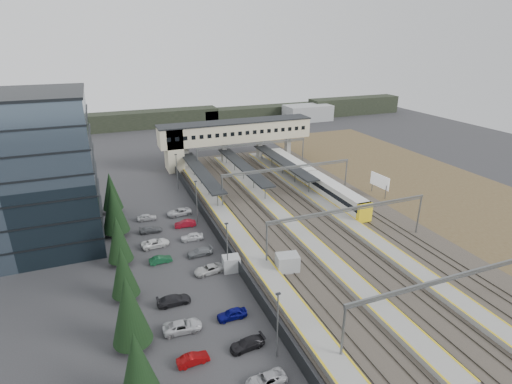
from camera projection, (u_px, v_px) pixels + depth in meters
name	position (u px, v px, depth m)	size (l,w,h in m)	color
ground	(259.00, 239.00, 66.92)	(220.00, 220.00, 0.00)	#2B2B2D
office_building	(10.00, 174.00, 60.54)	(24.30, 18.30, 24.30)	#3E4C5A
conifer_row	(120.00, 249.00, 54.30)	(4.42, 49.82, 9.50)	black
car_park	(188.00, 270.00, 57.16)	(10.70, 44.68, 1.29)	silver
lampposts	(210.00, 220.00, 63.68)	(0.50, 53.25, 8.07)	slate
fence	(213.00, 228.00, 68.67)	(0.08, 90.00, 2.00)	#26282B
relay_cabin_near	(287.00, 263.00, 57.46)	(3.53, 2.85, 2.64)	#979A9C
relay_cabin_far	(231.00, 264.00, 57.73)	(2.62, 2.27, 2.21)	#979A9C
rail_corridor	(295.00, 217.00, 74.33)	(34.00, 90.00, 0.92)	#38322C
canopies	(243.00, 166.00, 91.22)	(23.10, 30.00, 3.28)	black
footbridge	(226.00, 134.00, 102.95)	(40.40, 6.40, 11.20)	beige
gantries	(315.00, 190.00, 71.40)	(28.40, 62.28, 7.17)	slate
train	(312.00, 179.00, 88.64)	(2.88, 39.99, 3.62)	silver
billboard	(380.00, 182.00, 84.18)	(0.57, 5.48, 4.57)	slate
scrub_east	(442.00, 192.00, 86.58)	(34.00, 120.00, 0.06)	#4E3E23
treeline_far	(227.00, 115.00, 153.77)	(170.00, 19.00, 7.00)	black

